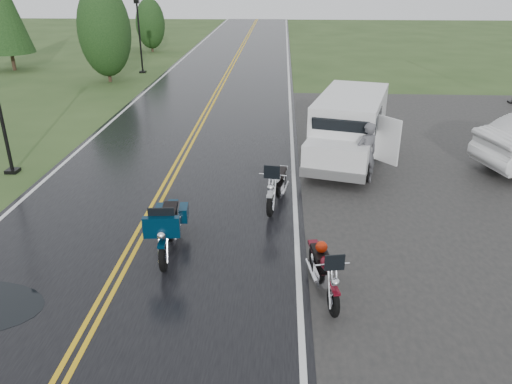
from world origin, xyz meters
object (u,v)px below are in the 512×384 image
motorcycle_teal (162,243)px  van_white (311,142)px  motorcycle_red (334,290)px  motorcycle_silver (271,195)px  person_at_van (366,154)px  lamp_post_far_left (140,35)px

motorcycle_teal → van_white: size_ratio=0.43×
motorcycle_teal → van_white: 6.62m
motorcycle_red → motorcycle_silver: bearing=97.4°
motorcycle_red → person_at_van: 6.62m
motorcycle_silver → person_at_van: size_ratio=1.21×
lamp_post_far_left → motorcycle_red: bearing=-67.7°
motorcycle_red → lamp_post_far_left: bearing=102.5°
motorcycle_red → person_at_van: person_at_van is taller
motorcycle_teal → lamp_post_far_left: (-6.32, 22.40, 1.58)m
motorcycle_red → lamp_post_far_left: 25.71m
lamp_post_far_left → motorcycle_silver: bearing=-66.7°
motorcycle_red → person_at_van: size_ratio=1.09×
motorcycle_red → motorcycle_silver: 4.18m
motorcycle_silver → van_white: (1.16, 3.04, 0.43)m
person_at_van → van_white: bearing=-47.7°
van_white → person_at_van: 1.71m
lamp_post_far_left → person_at_van: bearing=-56.9°
van_white → person_at_van: van_white is taller
motorcycle_teal → motorcycle_silver: 3.45m
motorcycle_red → motorcycle_silver: motorcycle_silver is taller
van_white → lamp_post_far_left: bearing=135.5°
motorcycle_red → van_white: van_white is taller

